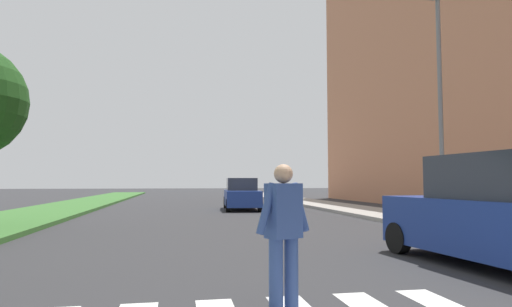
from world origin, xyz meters
name	(u,v)px	position (x,y,z in m)	size (l,w,h in m)	color
ground_plane	(193,206)	(0.00, 30.00, 0.00)	(140.00, 140.00, 0.00)	#2D2D30
median_strip	(64,208)	(-6.94, 28.00, 0.07)	(3.82, 64.00, 0.15)	#386B2D
sidewalk_right	(327,205)	(7.91, 28.00, 0.07)	(3.00, 64.00, 0.15)	#9E9991
street_lamp_right	(437,86)	(7.32, 15.69, 4.59)	(1.02, 0.24, 7.50)	slate
pedestrian_performer	(284,231)	(0.28, 8.00, 0.93)	(0.72, 0.39, 1.69)	#334C8C
suv_crossing	(507,214)	(4.66, 9.75, 0.93)	(2.34, 4.75, 1.97)	navy
sedan_midblock	(242,195)	(2.43, 25.97, 0.78)	(2.09, 4.31, 1.68)	navy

